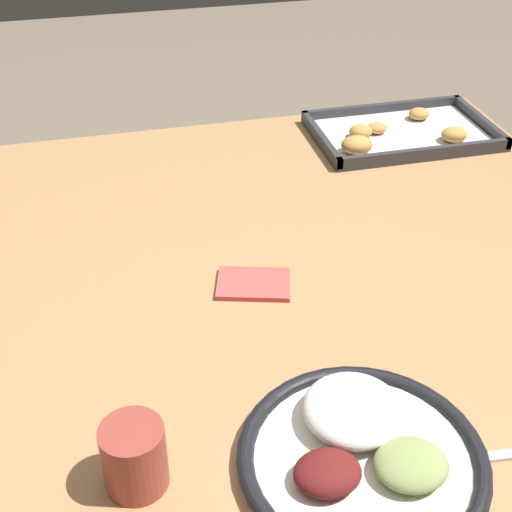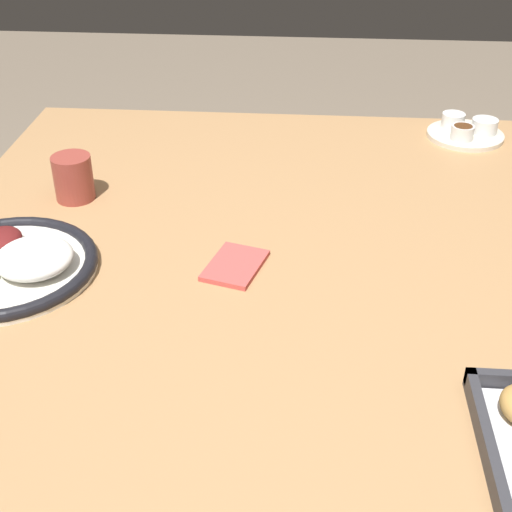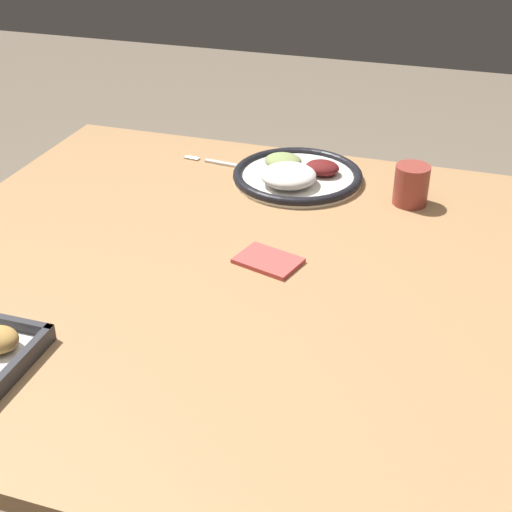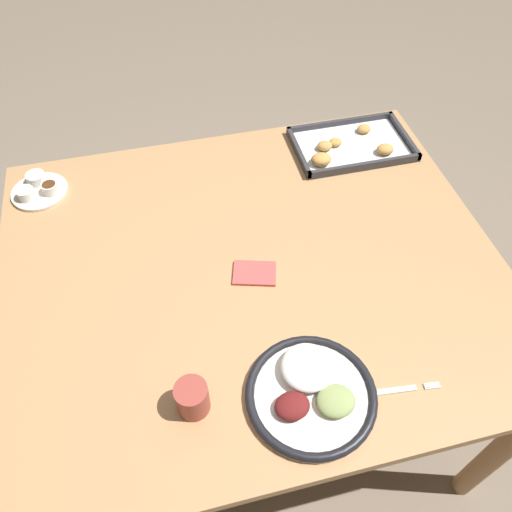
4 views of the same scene
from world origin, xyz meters
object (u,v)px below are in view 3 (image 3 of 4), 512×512
Objects in this scene: fork at (228,164)px; napkin at (268,261)px; dinner_plate at (296,175)px; drinking_cup at (411,185)px.

fork is 1.57× the size of napkin.
dinner_plate is 0.34m from napkin.
napkin is (-0.21, 0.37, 0.00)m from fork.
napkin is at bearing 125.14° from fork.
dinner_plate is 1.43× the size of fork.
drinking_cup is 0.37m from napkin.
napkin is at bearing 96.78° from dinner_plate.
drinking_cup is at bearing 172.62° from dinner_plate.
fork is (0.17, -0.03, -0.01)m from dinner_plate.
dinner_plate reaches higher than napkin.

